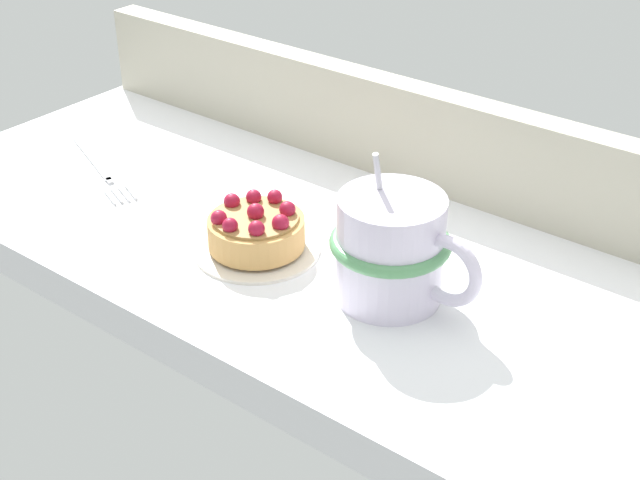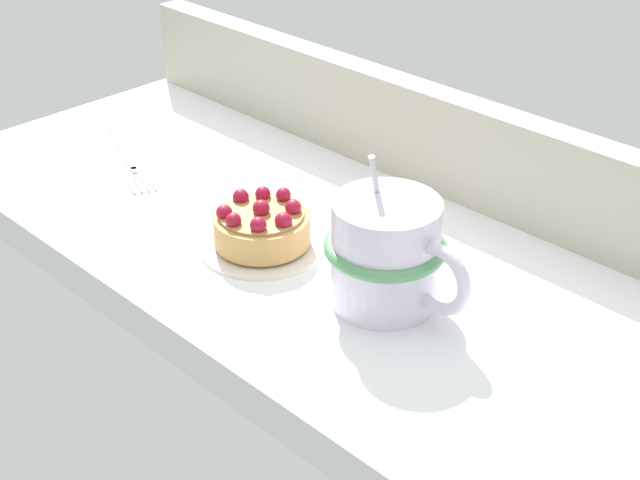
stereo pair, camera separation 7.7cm
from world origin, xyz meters
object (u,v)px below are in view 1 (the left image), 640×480
at_px(dessert_plate, 257,248).
at_px(dessert_fork, 100,168).
at_px(coffee_mug, 393,249).
at_px(raspberry_tart, 256,229).

distance_m(dessert_plate, dessert_fork, 0.24).
xyz_separation_m(coffee_mug, dessert_fork, (-0.38, 0.01, -0.04)).
bearing_deg(dessert_plate, coffee_mug, 5.48).
height_order(dessert_plate, coffee_mug, coffee_mug).
bearing_deg(dessert_fork, coffee_mug, -1.02).
xyz_separation_m(raspberry_tart, coffee_mug, (0.14, 0.01, 0.02)).
distance_m(raspberry_tart, coffee_mug, 0.14).
bearing_deg(raspberry_tart, coffee_mug, 5.49).
bearing_deg(coffee_mug, raspberry_tart, -174.51).
bearing_deg(dessert_fork, dessert_plate, -4.74).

